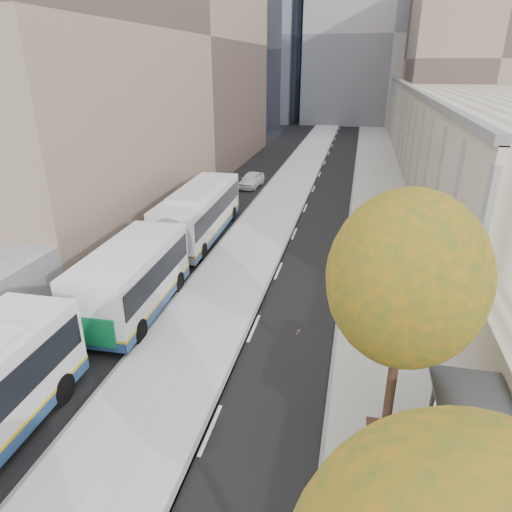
# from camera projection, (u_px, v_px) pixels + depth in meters

# --- Properties ---
(bus_platform) EXTENTS (4.25, 150.00, 0.15)m
(bus_platform) POSITION_uv_depth(u_px,v_px,m) (275.00, 209.00, 35.19)
(bus_platform) COLOR #ACACAC
(bus_platform) RESTS_ON ground
(sidewalk) EXTENTS (4.75, 150.00, 0.08)m
(sidewalk) POSITION_uv_depth(u_px,v_px,m) (382.00, 216.00, 33.58)
(sidewalk) COLOR gray
(sidewalk) RESTS_ON ground
(building_tan) EXTENTS (18.00, 92.00, 8.00)m
(building_tan) POSITION_uv_depth(u_px,v_px,m) (474.00, 120.00, 55.78)
(building_tan) COLOR gray
(building_tan) RESTS_ON ground
(building_midrise) EXTENTS (24.00, 46.00, 25.00)m
(building_midrise) POSITION_uv_depth(u_px,v_px,m) (79.00, 37.00, 39.49)
(building_midrise) COLOR gray
(building_midrise) RESTS_ON ground
(building_far_block) EXTENTS (30.00, 18.00, 30.00)m
(building_far_block) POSITION_uv_depth(u_px,v_px,m) (392.00, 36.00, 82.15)
(building_far_block) COLOR gray
(building_far_block) RESTS_ON ground
(bus_shelter) EXTENTS (1.90, 4.40, 2.53)m
(bus_shelter) POSITION_uv_depth(u_px,v_px,m) (488.00, 440.00, 10.84)
(bus_shelter) COLOR #383A3F
(bus_shelter) RESTS_ON sidewalk
(tree_c) EXTENTS (4.20, 4.20, 7.28)m
(tree_c) POSITION_uv_depth(u_px,v_px,m) (406.00, 280.00, 11.89)
(tree_c) COLOR #312616
(tree_c) RESTS_ON sidewalk
(bus_far) EXTENTS (3.26, 18.67, 3.10)m
(bus_far) POSITION_uv_depth(u_px,v_px,m) (177.00, 234.00, 25.27)
(bus_far) COLOR silver
(bus_far) RESTS_ON ground
(distant_car) EXTENTS (1.95, 4.07, 1.34)m
(distant_car) POSITION_uv_depth(u_px,v_px,m) (251.00, 180.00, 41.45)
(distant_car) COLOR white
(distant_car) RESTS_ON ground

